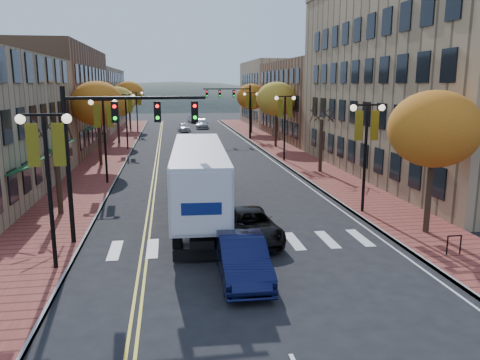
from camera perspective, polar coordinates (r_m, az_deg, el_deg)
name	(u,v)px	position (r m, az deg, el deg)	size (l,w,h in m)	color
ground	(248,260)	(19.44, 0.93, -9.75)	(200.00, 200.00, 0.00)	black
sidewalk_left	(112,152)	(51.19, -15.31, 3.32)	(4.00, 85.00, 0.15)	brown
sidewalk_right	(279,148)	(52.25, 4.73, 3.85)	(4.00, 85.00, 0.15)	brown
building_left_mid	(37,99)	(55.66, -23.52, 9.03)	(12.00, 24.00, 11.00)	brown
building_left_far	(80,99)	(80.11, -18.98, 9.31)	(12.00, 26.00, 9.50)	#9E8966
building_right_near	(450,79)	(40.13, 24.27, 11.20)	(15.00, 28.00, 15.00)	#997F5B
building_right_mid	(333,100)	(63.65, 11.26, 9.51)	(15.00, 24.00, 10.00)	brown
building_right_far	(290,93)	(84.66, 6.16, 10.46)	(15.00, 20.00, 11.00)	#9E8966
tree_left_a	(58,176)	(26.97, -21.30, 0.48)	(0.28, 0.28, 4.20)	#382619
tree_left_b	(97,104)	(42.31, -16.99, 8.89)	(4.48, 4.48, 7.21)	#382619
tree_left_c	(117,102)	(58.19, -14.75, 9.23)	(4.16, 4.16, 6.69)	#382619
tree_left_d	(129,94)	(76.10, -13.39, 10.18)	(4.61, 4.61, 7.42)	#382619
tree_right_a	(434,129)	(23.31, 22.58, 5.73)	(4.16, 4.16, 6.69)	#382619
tree_right_b	(321,146)	(38.13, 9.82, 4.15)	(0.28, 0.28, 4.20)	#382619
tree_right_c	(276,99)	(53.26, 4.45, 9.81)	(4.48, 4.48, 7.21)	#382619
tree_right_d	(251,97)	(68.94, 1.40, 10.11)	(4.35, 4.35, 7.00)	#382619
lamp_left_a	(47,161)	(18.61, -22.45, 2.11)	(1.96, 0.36, 6.05)	black
lamp_left_b	(104,125)	(34.26, -16.24, 6.48)	(1.96, 0.36, 6.05)	black
lamp_left_c	(126,111)	(52.12, -13.72, 8.21)	(1.96, 0.36, 6.05)	black
lamp_left_d	(137,104)	(70.05, -12.49, 9.05)	(1.96, 0.36, 6.05)	black
lamp_right_a	(366,137)	(26.23, 15.13, 5.10)	(1.96, 0.36, 6.05)	black
lamp_right_b	(285,115)	(43.25, 5.49, 7.85)	(1.96, 0.36, 6.05)	black
lamp_right_c	(251,106)	(60.84, 1.32, 8.97)	(1.96, 0.36, 6.05)	black
traffic_mast_near	(112,135)	(21.10, -15.33, 5.33)	(6.10, 0.35, 7.00)	black
traffic_mast_far	(235,101)	(60.49, -0.59, 9.55)	(6.10, 0.34, 7.00)	black
semi_truck	(198,173)	(25.67, -5.09, 0.81)	(3.28, 15.82, 3.93)	black
navy_sedan	(242,258)	(17.43, 0.29, -9.51)	(1.69, 4.86, 1.60)	#0C1133
black_suv	(249,226)	(21.58, 1.16, -5.57)	(2.35, 5.10, 1.42)	black
car_far_white	(184,127)	(72.11, -6.86, 6.43)	(1.61, 4.00, 1.36)	silver
car_far_silver	(202,124)	(77.21, -4.61, 6.83)	(1.98, 4.87, 1.41)	#A5A6AD
car_far_oncoming	(194,118)	(89.49, -5.68, 7.51)	(1.67, 4.80, 1.58)	#B4B5BC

